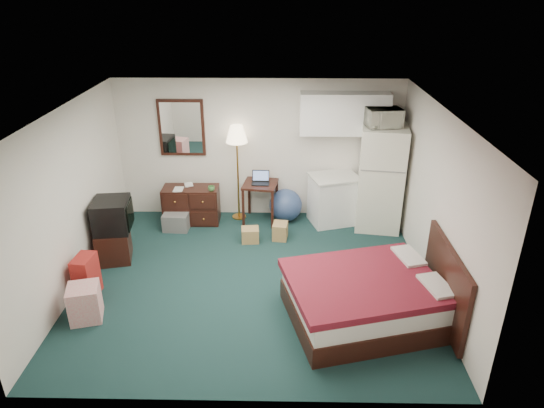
{
  "coord_description": "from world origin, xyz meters",
  "views": [
    {
      "loc": [
        0.38,
        -5.97,
        4.01
      ],
      "look_at": [
        0.27,
        0.23,
        1.12
      ],
      "focal_mm": 32.0,
      "sensor_mm": 36.0,
      "label": 1
    }
  ],
  "objects_px": {
    "dresser": "(192,205)",
    "desk": "(260,202)",
    "tv_stand": "(114,245)",
    "kitchen_counter": "(333,200)",
    "fridge": "(381,178)",
    "suitcase": "(86,277)",
    "floor_lamp": "(238,173)",
    "bed": "(365,299)"
  },
  "relations": [
    {
      "from": "tv_stand",
      "to": "kitchen_counter",
      "type": "bearing_deg",
      "value": 8.55
    },
    {
      "from": "floor_lamp",
      "to": "suitcase",
      "type": "relative_size",
      "value": 2.83
    },
    {
      "from": "kitchen_counter",
      "to": "fridge",
      "type": "relative_size",
      "value": 0.47
    },
    {
      "from": "dresser",
      "to": "tv_stand",
      "type": "height_order",
      "value": "dresser"
    },
    {
      "from": "suitcase",
      "to": "tv_stand",
      "type": "bearing_deg",
      "value": 91.31
    },
    {
      "from": "fridge",
      "to": "suitcase",
      "type": "relative_size",
      "value": 2.95
    },
    {
      "from": "desk",
      "to": "dresser",
      "type": "bearing_deg",
      "value": -168.43
    },
    {
      "from": "kitchen_counter",
      "to": "suitcase",
      "type": "distance_m",
      "value": 4.29
    },
    {
      "from": "dresser",
      "to": "desk",
      "type": "bearing_deg",
      "value": 2.79
    },
    {
      "from": "kitchen_counter",
      "to": "fridge",
      "type": "distance_m",
      "value": 0.92
    },
    {
      "from": "desk",
      "to": "kitchen_counter",
      "type": "height_order",
      "value": "kitchen_counter"
    },
    {
      "from": "desk",
      "to": "suitcase",
      "type": "bearing_deg",
      "value": -126.07
    },
    {
      "from": "fridge",
      "to": "tv_stand",
      "type": "height_order",
      "value": "fridge"
    },
    {
      "from": "desk",
      "to": "bed",
      "type": "height_order",
      "value": "desk"
    },
    {
      "from": "floor_lamp",
      "to": "desk",
      "type": "xyz_separation_m",
      "value": [
        0.4,
        -0.12,
        -0.5
      ]
    },
    {
      "from": "dresser",
      "to": "fridge",
      "type": "relative_size",
      "value": 0.54
    },
    {
      "from": "desk",
      "to": "fridge",
      "type": "distance_m",
      "value": 2.15
    },
    {
      "from": "floor_lamp",
      "to": "tv_stand",
      "type": "relative_size",
      "value": 3.23
    },
    {
      "from": "floor_lamp",
      "to": "fridge",
      "type": "xyz_separation_m",
      "value": [
        2.48,
        -0.28,
        0.04
      ]
    },
    {
      "from": "dresser",
      "to": "desk",
      "type": "distance_m",
      "value": 1.24
    },
    {
      "from": "kitchen_counter",
      "to": "tv_stand",
      "type": "distance_m",
      "value": 3.8
    },
    {
      "from": "dresser",
      "to": "tv_stand",
      "type": "bearing_deg",
      "value": -127.78
    },
    {
      "from": "tv_stand",
      "to": "suitcase",
      "type": "relative_size",
      "value": 0.88
    },
    {
      "from": "tv_stand",
      "to": "suitcase",
      "type": "xyz_separation_m",
      "value": [
        -0.06,
        -0.97,
        0.06
      ]
    },
    {
      "from": "kitchen_counter",
      "to": "tv_stand",
      "type": "bearing_deg",
      "value": -175.46
    },
    {
      "from": "bed",
      "to": "dresser",
      "type": "bearing_deg",
      "value": 120.16
    },
    {
      "from": "fridge",
      "to": "suitcase",
      "type": "bearing_deg",
      "value": -144.63
    },
    {
      "from": "desk",
      "to": "fridge",
      "type": "relative_size",
      "value": 0.4
    },
    {
      "from": "dresser",
      "to": "desk",
      "type": "height_order",
      "value": "desk"
    },
    {
      "from": "bed",
      "to": "suitcase",
      "type": "xyz_separation_m",
      "value": [
        -3.75,
        0.43,
        0.01
      ]
    },
    {
      "from": "floor_lamp",
      "to": "kitchen_counter",
      "type": "xyz_separation_m",
      "value": [
        1.71,
        -0.14,
        -0.44
      ]
    },
    {
      "from": "fridge",
      "to": "tv_stand",
      "type": "xyz_separation_m",
      "value": [
        -4.31,
        -1.23,
        -0.66
      ]
    },
    {
      "from": "dresser",
      "to": "kitchen_counter",
      "type": "distance_m",
      "value": 2.54
    },
    {
      "from": "fridge",
      "to": "kitchen_counter",
      "type": "bearing_deg",
      "value": 178.51
    },
    {
      "from": "dresser",
      "to": "kitchen_counter",
      "type": "height_order",
      "value": "kitchen_counter"
    },
    {
      "from": "kitchen_counter",
      "to": "suitcase",
      "type": "height_order",
      "value": "kitchen_counter"
    },
    {
      "from": "dresser",
      "to": "fridge",
      "type": "bearing_deg",
      "value": -2.08
    },
    {
      "from": "dresser",
      "to": "fridge",
      "type": "xyz_separation_m",
      "value": [
        3.31,
        -0.08,
        0.57
      ]
    },
    {
      "from": "bed",
      "to": "suitcase",
      "type": "height_order",
      "value": "suitcase"
    },
    {
      "from": "dresser",
      "to": "kitchen_counter",
      "type": "xyz_separation_m",
      "value": [
        2.54,
        0.05,
        0.09
      ]
    },
    {
      "from": "kitchen_counter",
      "to": "suitcase",
      "type": "relative_size",
      "value": 1.39
    },
    {
      "from": "suitcase",
      "to": "dresser",
      "type": "bearing_deg",
      "value": 70.09
    }
  ]
}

